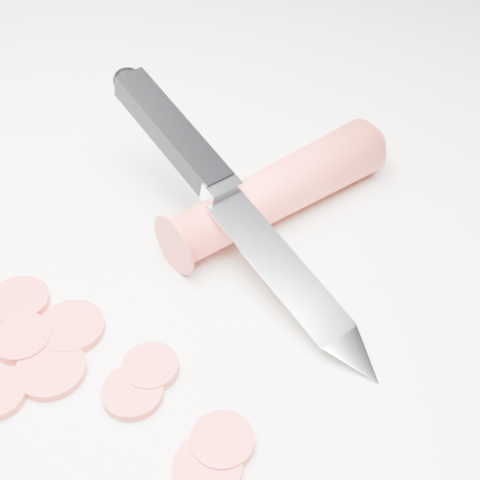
# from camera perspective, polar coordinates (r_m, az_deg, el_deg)

# --- Properties ---
(ground) EXTENTS (2.40, 2.40, 0.00)m
(ground) POSITION_cam_1_polar(r_m,az_deg,el_deg) (0.44, -7.51, -4.10)
(ground) COLOR silver
(ground) RESTS_ON ground
(carrot) EXTENTS (0.15, 0.15, 0.04)m
(carrot) POSITION_cam_1_polar(r_m,az_deg,el_deg) (0.48, 3.22, 4.20)
(carrot) COLOR #E83F31
(carrot) RESTS_ON ground
(carrot_slice_0) EXTENTS (0.04, 0.04, 0.01)m
(carrot_slice_0) POSITION_cam_1_polar(r_m,az_deg,el_deg) (0.45, -18.36, -4.94)
(carrot_slice_0) COLOR red
(carrot_slice_0) RESTS_ON ground
(carrot_slice_1) EXTENTS (0.03, 0.03, 0.01)m
(carrot_slice_1) POSITION_cam_1_polar(r_m,az_deg,el_deg) (0.39, -9.15, -12.72)
(carrot_slice_1) COLOR red
(carrot_slice_1) RESTS_ON ground
(carrot_slice_2) EXTENTS (0.04, 0.04, 0.01)m
(carrot_slice_2) POSITION_cam_1_polar(r_m,az_deg,el_deg) (0.42, -14.20, -7.25)
(carrot_slice_2) COLOR red
(carrot_slice_2) RESTS_ON ground
(carrot_slice_3) EXTENTS (0.04, 0.04, 0.01)m
(carrot_slice_3) POSITION_cam_1_polar(r_m,az_deg,el_deg) (0.36, -2.77, -18.80)
(carrot_slice_3) COLOR red
(carrot_slice_3) RESTS_ON ground
(carrot_slice_4) EXTENTS (0.03, 0.03, 0.01)m
(carrot_slice_4) POSITION_cam_1_polar(r_m,az_deg,el_deg) (0.40, -7.65, -10.74)
(carrot_slice_4) COLOR red
(carrot_slice_4) RESTS_ON ground
(carrot_slice_5) EXTENTS (0.04, 0.04, 0.01)m
(carrot_slice_5) POSITION_cam_1_polar(r_m,az_deg,el_deg) (0.41, -15.81, -10.60)
(carrot_slice_5) COLOR red
(carrot_slice_5) RESTS_ON ground
(carrot_slice_6) EXTENTS (0.03, 0.03, 0.01)m
(carrot_slice_6) POSITION_cam_1_polar(r_m,az_deg,el_deg) (0.37, -1.54, -16.81)
(carrot_slice_6) COLOR red
(carrot_slice_6) RESTS_ON ground
(carrot_slice_7) EXTENTS (0.04, 0.04, 0.01)m
(carrot_slice_7) POSITION_cam_1_polar(r_m,az_deg,el_deg) (0.43, -18.11, -8.01)
(carrot_slice_7) COLOR red
(carrot_slice_7) RESTS_ON ground
(kitchen_knife) EXTENTS (0.22, 0.21, 0.09)m
(kitchen_knife) POSITION_cam_1_polar(r_m,az_deg,el_deg) (0.43, -0.34, 3.15)
(kitchen_knife) COLOR silver
(kitchen_knife) RESTS_ON ground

